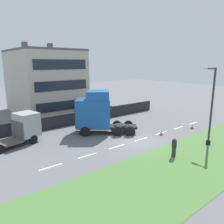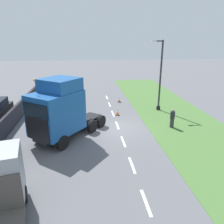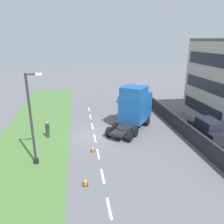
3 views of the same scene
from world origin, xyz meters
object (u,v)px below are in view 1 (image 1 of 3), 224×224
traffic_cone_trailing (192,126)px  traffic_cone_lead (161,132)px  parked_car (97,109)px  lamp_post (211,111)px  flatbed_truck (23,127)px  pedestrian (174,147)px  lorry_cab (96,112)px

traffic_cone_trailing → traffic_cone_lead: bearing=79.4°
parked_car → lamp_post: (-15.69, -1.82, 2.20)m
traffic_cone_lead → traffic_cone_trailing: size_ratio=1.00×
parked_car → lamp_post: lamp_post is taller
flatbed_truck → traffic_cone_trailing: size_ratio=9.68×
flatbed_truck → parked_car: (4.24, -11.53, -0.48)m
lamp_post → pedestrian: bearing=86.1°
flatbed_truck → parked_car: 12.29m
lorry_cab → traffic_cone_lead: lorry_cab is taller
lamp_post → traffic_cone_trailing: bearing=-42.8°
lorry_cab → lamp_post: lamp_post is taller
parked_car → pedestrian: 15.66m
lorry_cab → flatbed_truck: size_ratio=1.16×
parked_car → flatbed_truck: bearing=108.8°
lorry_cab → parked_car: size_ratio=1.46×
parked_car → pedestrian: parked_car is taller
lorry_cab → flatbed_truck: (1.92, 7.17, -0.83)m
lorry_cab → traffic_cone_lead: 7.34m
lorry_cab → lamp_post: size_ratio=0.91×
lamp_post → traffic_cone_trailing: (3.66, -3.38, -2.93)m
parked_car → traffic_cone_trailing: bearing=-158.0°
flatbed_truck → pedestrian: (-11.13, -8.51, -0.69)m
flatbed_truck → traffic_cone_lead: size_ratio=9.68×
lamp_post → traffic_cone_trailing: lamp_post is taller
lamp_post → pedestrian: size_ratio=4.30×
traffic_cone_lead → traffic_cone_trailing: 4.68m
lorry_cab → parked_car: 7.66m
flatbed_truck → traffic_cone_lead: bearing=47.9°
lamp_post → flatbed_truck: bearing=49.4°
parked_car → pedestrian: size_ratio=2.67×
flatbed_truck → lamp_post: lamp_post is taller
lamp_post → traffic_cone_trailing: 5.78m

